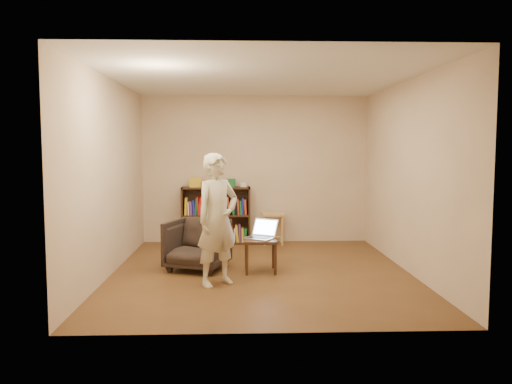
{
  "coord_description": "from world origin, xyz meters",
  "views": [
    {
      "loc": [
        -0.3,
        -6.64,
        1.67
      ],
      "look_at": [
        -0.05,
        0.35,
        1.06
      ],
      "focal_mm": 35.0,
      "sensor_mm": 36.0,
      "label": 1
    }
  ],
  "objects_px": {
    "stool": "(273,219)",
    "armchair": "(197,245)",
    "laptop": "(261,234)",
    "side_table": "(260,245)",
    "bookshelf": "(216,219)",
    "person": "(217,220)"
  },
  "relations": [
    {
      "from": "armchair",
      "to": "side_table",
      "type": "height_order",
      "value": "armchair"
    },
    {
      "from": "bookshelf",
      "to": "stool",
      "type": "xyz_separation_m",
      "value": [
        1.0,
        -0.12,
        0.01
      ]
    },
    {
      "from": "person",
      "to": "bookshelf",
      "type": "bearing_deg",
      "value": 54.04
    },
    {
      "from": "person",
      "to": "armchair",
      "type": "bearing_deg",
      "value": 72.61
    },
    {
      "from": "bookshelf",
      "to": "armchair",
      "type": "xyz_separation_m",
      "value": [
        -0.17,
        -1.91,
        -0.09
      ]
    },
    {
      "from": "laptop",
      "to": "bookshelf",
      "type": "bearing_deg",
      "value": 139.37
    },
    {
      "from": "stool",
      "to": "laptop",
      "type": "bearing_deg",
      "value": -98.74
    },
    {
      "from": "stool",
      "to": "laptop",
      "type": "height_order",
      "value": "laptop"
    },
    {
      "from": "side_table",
      "to": "laptop",
      "type": "height_order",
      "value": "laptop"
    },
    {
      "from": "bookshelf",
      "to": "laptop",
      "type": "height_order",
      "value": "bookshelf"
    },
    {
      "from": "stool",
      "to": "person",
      "type": "bearing_deg",
      "value": -108.41
    },
    {
      "from": "armchair",
      "to": "laptop",
      "type": "distance_m",
      "value": 0.9
    },
    {
      "from": "stool",
      "to": "laptop",
      "type": "relative_size",
      "value": 1.09
    },
    {
      "from": "side_table",
      "to": "laptop",
      "type": "xyz_separation_m",
      "value": [
        0.02,
        0.07,
        0.13
      ]
    },
    {
      "from": "stool",
      "to": "side_table",
      "type": "relative_size",
      "value": 1.23
    },
    {
      "from": "armchair",
      "to": "laptop",
      "type": "xyz_separation_m",
      "value": [
        0.88,
        -0.08,
        0.16
      ]
    },
    {
      "from": "side_table",
      "to": "laptop",
      "type": "distance_m",
      "value": 0.15
    },
    {
      "from": "laptop",
      "to": "person",
      "type": "distance_m",
      "value": 0.96
    },
    {
      "from": "stool",
      "to": "armchair",
      "type": "distance_m",
      "value": 2.14
    },
    {
      "from": "bookshelf",
      "to": "side_table",
      "type": "height_order",
      "value": "bookshelf"
    },
    {
      "from": "bookshelf",
      "to": "laptop",
      "type": "bearing_deg",
      "value": -70.43
    },
    {
      "from": "side_table",
      "to": "laptop",
      "type": "bearing_deg",
      "value": 77.22
    }
  ]
}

